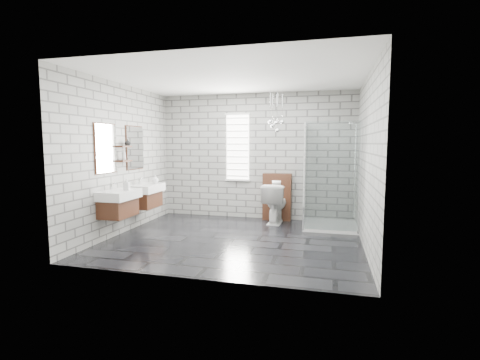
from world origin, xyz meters
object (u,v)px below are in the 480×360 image
at_px(cistern_panel, 277,197).
at_px(shower_enclosure, 326,203).
at_px(vanity_left, 117,196).
at_px(toilet, 275,203).
at_px(vanity_right, 144,189).

distance_m(cistern_panel, shower_enclosure, 1.14).
bearing_deg(shower_enclosure, cistern_panel, 152.90).
height_order(vanity_left, toilet, vanity_left).
xyz_separation_m(vanity_left, vanity_right, (0.00, 0.90, 0.00)).
bearing_deg(vanity_right, toilet, 23.63).
xyz_separation_m(cistern_panel, toilet, (0.00, -0.25, -0.09)).
bearing_deg(toilet, vanity_right, 26.09).
bearing_deg(shower_enclosure, vanity_left, -153.70).
xyz_separation_m(vanity_right, toilet, (2.40, 1.05, -0.35)).
xyz_separation_m(shower_enclosure, toilet, (-1.01, 0.27, -0.09)).
bearing_deg(vanity_right, vanity_left, -90.00).
bearing_deg(shower_enclosure, vanity_right, -167.08).
relative_size(shower_enclosure, toilet, 2.49).
xyz_separation_m(vanity_right, shower_enclosure, (3.41, 0.78, -0.25)).
bearing_deg(vanity_left, toilet, 39.14).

